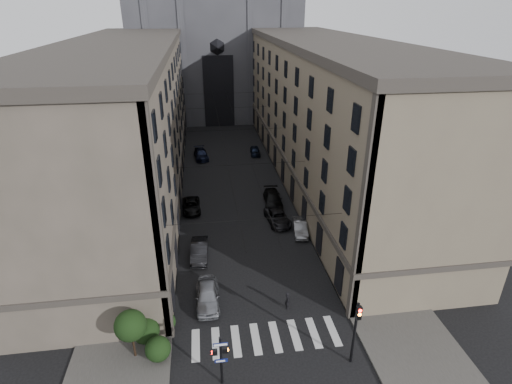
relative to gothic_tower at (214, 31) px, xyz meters
name	(u,v)px	position (x,y,z in m)	size (l,w,h in m)	color
sidewalk_left	(158,182)	(-10.50, -38.96, -17.72)	(7.00, 80.00, 0.15)	#383533
sidewalk_right	(302,174)	(10.50, -38.96, -17.72)	(7.00, 80.00, 0.15)	#383533
zebra_crossing	(266,338)	(0.00, -69.96, -17.79)	(11.00, 3.20, 0.01)	beige
building_left	(127,118)	(-13.44, -38.96, -8.45)	(13.60, 60.60, 18.85)	#4C453A
building_right	(326,111)	(13.44, -38.96, -8.45)	(13.60, 60.60, 18.85)	brown
gothic_tower	(214,31)	(0.00, 0.00, 0.00)	(35.00, 23.00, 58.00)	#2D2D33
pedestrian_signal_left	(221,357)	(-3.51, -73.46, -15.48)	(1.02, 0.38, 4.00)	black
traffic_light_right	(356,327)	(5.60, -73.04, -14.51)	(0.34, 0.50, 5.20)	black
shrub_cluster	(145,332)	(-8.72, -69.95, -16.00)	(3.90, 4.40, 3.90)	black
tram_wires	(230,131)	(0.00, -39.33, -10.55)	(14.00, 60.00, 0.43)	black
car_left_near	(208,295)	(-4.20, -65.45, -16.98)	(1.94, 4.83, 1.64)	gray
car_left_midnear	(199,251)	(-4.80, -58.57, -17.03)	(1.63, 4.68, 1.54)	black
car_left_midfar	(191,206)	(-5.67, -48.32, -17.15)	(2.14, 4.64, 1.29)	black
car_left_far	(201,154)	(-4.21, -30.05, -17.08)	(2.03, 4.98, 1.45)	black
car_right_near	(300,228)	(6.20, -55.36, -17.12)	(1.44, 4.14, 1.36)	slate
car_right_midnear	(278,217)	(4.20, -52.73, -17.12)	(2.26, 4.91, 1.36)	black
car_right_midfar	(273,199)	(4.47, -48.05, -17.04)	(2.12, 5.21, 1.51)	black
car_right_far	(255,151)	(4.79, -29.44, -17.14)	(1.55, 3.85, 1.31)	black
pedestrian	(287,300)	(2.30, -66.96, -17.00)	(0.58, 0.38, 1.60)	black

